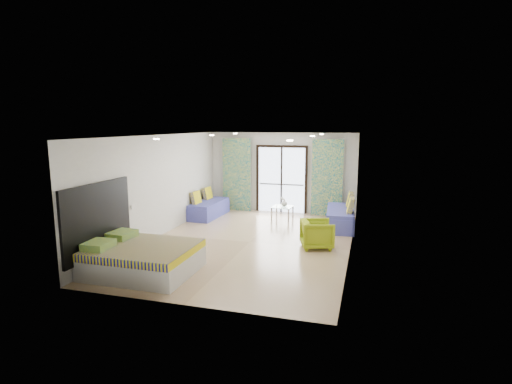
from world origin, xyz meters
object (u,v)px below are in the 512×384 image
(bed, at_px, (142,258))
(coffee_table, at_px, (282,208))
(daybed_left, at_px, (209,208))
(armchair, at_px, (317,233))
(daybed_right, at_px, (341,217))

(bed, bearing_deg, coffee_table, 71.74)
(daybed_left, bearing_deg, armchair, -29.47)
(bed, distance_m, daybed_left, 5.04)
(coffee_table, xyz_separation_m, armchair, (1.44, -2.67, 0.01))
(coffee_table, height_order, armchair, armchair)
(daybed_right, xyz_separation_m, armchair, (-0.41, -2.16, 0.07))
(daybed_right, relative_size, coffee_table, 2.80)
(bed, xyz_separation_m, armchair, (3.19, 2.63, 0.08))
(daybed_left, xyz_separation_m, coffee_table, (2.39, 0.30, 0.09))
(daybed_right, bearing_deg, coffee_table, 160.40)
(bed, distance_m, daybed_right, 5.99)
(bed, relative_size, daybed_right, 1.01)
(armchair, bearing_deg, bed, 111.84)
(daybed_left, relative_size, coffee_table, 2.56)
(bed, relative_size, armchair, 2.72)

